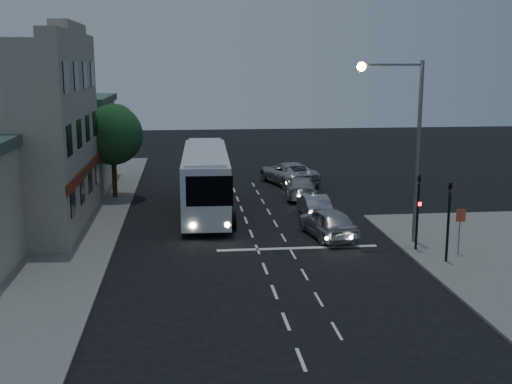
{
  "coord_description": "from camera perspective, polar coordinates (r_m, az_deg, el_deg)",
  "views": [
    {
      "loc": [
        -3.4,
        -28.11,
        9.0
      ],
      "look_at": [
        0.3,
        5.36,
        2.2
      ],
      "focal_mm": 45.0,
      "sensor_mm": 36.0,
      "label": 1
    }
  ],
  "objects": [
    {
      "name": "traffic_signal_side",
      "position": [
        30.07,
        16.77,
        -1.72
      ],
      "size": [
        0.18,
        0.15,
        4.1
      ],
      "color": "black",
      "rests_on": "sidewalk_near"
    },
    {
      "name": "car_sedan_b",
      "position": [
        43.52,
        4.03,
        0.41
      ],
      "size": [
        2.71,
        5.14,
        1.42
      ],
      "primitive_type": "imported",
      "rotation": [
        0.0,
        0.0,
        2.99
      ],
      "color": "#A2A1AA",
      "rests_on": "ground"
    },
    {
      "name": "car_sedan_c",
      "position": [
        48.5,
        2.89,
        1.71
      ],
      "size": [
        4.37,
        6.52,
        1.66
      ],
      "primitive_type": "imported",
      "rotation": [
        0.0,
        0.0,
        3.44
      ],
      "color": "#B3B3B3",
      "rests_on": "ground"
    },
    {
      "name": "traffic_signal_main",
      "position": [
        31.6,
        14.22,
        -0.96
      ],
      "size": [
        0.25,
        0.35,
        4.1
      ],
      "color": "black",
      "rests_on": "sidewalk_near"
    },
    {
      "name": "ground",
      "position": [
        29.71,
        0.57,
        -6.22
      ],
      "size": [
        120.0,
        120.0,
        0.0
      ],
      "primitive_type": "plane",
      "color": "black"
    },
    {
      "name": "low_building_north",
      "position": [
        49.48,
        -18.1,
        4.34
      ],
      "size": [
        9.4,
        9.4,
        6.5
      ],
      "color": "#B0AC95",
      "rests_on": "sidewalk_far"
    },
    {
      "name": "sidewalk_far",
      "position": [
        38.42,
        -20.61,
        -2.79
      ],
      "size": [
        12.0,
        50.0,
        0.12
      ],
      "primitive_type": "cube",
      "color": "slate",
      "rests_on": "ground"
    },
    {
      "name": "tour_bus",
      "position": [
        39.04,
        -4.5,
        1.19
      ],
      "size": [
        3.02,
        12.67,
        3.87
      ],
      "rotation": [
        0.0,
        0.0,
        -0.03
      ],
      "color": "silver",
      "rests_on": "ground"
    },
    {
      "name": "street_tree",
      "position": [
        43.63,
        -12.65,
        5.22
      ],
      "size": [
        4.0,
        4.0,
        6.2
      ],
      "color": "black",
      "rests_on": "sidewalk_far"
    },
    {
      "name": "regulatory_sign",
      "position": [
        31.51,
        17.69,
        -2.72
      ],
      "size": [
        0.45,
        0.12,
        2.2
      ],
      "color": "slate",
      "rests_on": "sidewalk_near"
    },
    {
      "name": "road_markings",
      "position": [
        33.01,
        2.1,
        -4.4
      ],
      "size": [
        8.0,
        30.55,
        0.01
      ],
      "color": "silver",
      "rests_on": "ground"
    },
    {
      "name": "car_sedan_a",
      "position": [
        38.3,
        5.17,
        -1.18
      ],
      "size": [
        1.45,
        4.12,
        1.35
      ],
      "primitive_type": "imported",
      "rotation": [
        0.0,
        0.0,
        3.14
      ],
      "color": "#9A9A9E",
      "rests_on": "ground"
    },
    {
      "name": "car_suv",
      "position": [
        33.75,
        6.41,
        -2.71
      ],
      "size": [
        2.66,
        4.97,
        1.61
      ],
      "primitive_type": "imported",
      "rotation": [
        0.0,
        0.0,
        3.31
      ],
      "color": "#B2B3B9",
      "rests_on": "ground"
    },
    {
      "name": "streetlight",
      "position": [
        32.32,
        13.2,
        5.32
      ],
      "size": [
        3.32,
        0.44,
        9.0
      ],
      "color": "slate",
      "rests_on": "sidewalk_near"
    }
  ]
}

